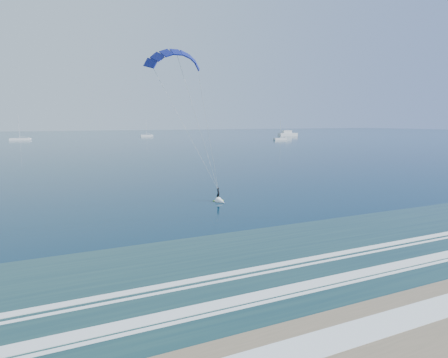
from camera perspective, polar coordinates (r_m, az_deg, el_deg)
name	(u,v)px	position (r m, az deg, el deg)	size (l,w,h in m)	color
ground	(416,310)	(26.56, 25.75, -16.50)	(900.00, 900.00, 0.00)	#07283D
kitesurfer_rig	(199,128)	(48.40, -3.54, 7.25)	(13.04, 8.74, 19.40)	#75BD16
motor_yacht	(288,134)	(289.35, 9.07, 6.39)	(14.52, 3.87, 6.07)	silver
sailboat_2	(20,139)	(251.47, -27.15, 5.11)	(10.62, 2.40, 14.05)	silver
sailboat_3	(146,136)	(281.99, -11.02, 6.11)	(8.39, 2.40, 11.45)	silver
sailboat_4	(280,139)	(228.10, 8.03, 5.70)	(7.95, 2.40, 10.88)	silver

